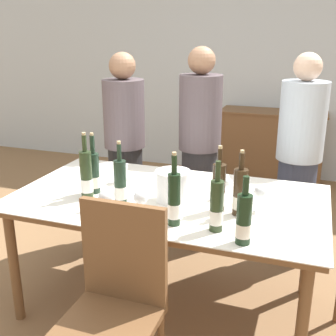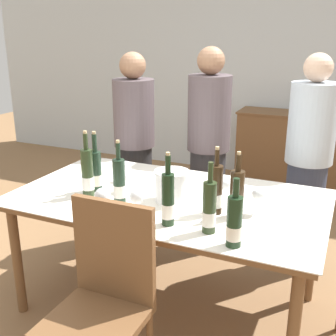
{
  "view_description": "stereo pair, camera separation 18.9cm",
  "coord_description": "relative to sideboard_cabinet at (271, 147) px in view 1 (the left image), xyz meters",
  "views": [
    {
      "loc": [
        0.78,
        -2.22,
        1.71
      ],
      "look_at": [
        0.0,
        0.0,
        0.95
      ],
      "focal_mm": 45.0,
      "sensor_mm": 36.0,
      "label": 1
    },
    {
      "loc": [
        0.96,
        -2.15,
        1.71
      ],
      "look_at": [
        0.0,
        0.0,
        0.95
      ],
      "focal_mm": 45.0,
      "sensor_mm": 36.0,
      "label": 2
    }
  ],
  "objects": [
    {
      "name": "ground_plane",
      "position": [
        -0.34,
        -2.67,
        -0.42
      ],
      "size": [
        12.0,
        12.0,
        0.0
      ],
      "primitive_type": "plane",
      "color": "olive"
    },
    {
      "name": "back_wall",
      "position": [
        -0.34,
        0.29,
        0.98
      ],
      "size": [
        8.0,
        0.1,
        2.8
      ],
      "color": "silver",
      "rests_on": "ground_plane"
    },
    {
      "name": "sideboard_cabinet",
      "position": [
        0.0,
        0.0,
        0.0
      ],
      "size": [
        1.19,
        0.46,
        0.84
      ],
      "color": "brown",
      "rests_on": "ground_plane"
    },
    {
      "name": "dining_table",
      "position": [
        -0.34,
        -2.67,
        0.28
      ],
      "size": [
        1.85,
        1.06,
        0.77
      ],
      "color": "brown",
      "rests_on": "ground_plane"
    },
    {
      "name": "ice_bucket",
      "position": [
        -0.29,
        -2.73,
        0.44
      ],
      "size": [
        0.21,
        0.21,
        0.18
      ],
      "color": "white",
      "rests_on": "dining_table"
    },
    {
      "name": "wine_bottle_0",
      "position": [
        -0.55,
        -2.87,
        0.47
      ],
      "size": [
        0.07,
        0.07,
        0.37
      ],
      "color": "#1E3323",
      "rests_on": "dining_table"
    },
    {
      "name": "wine_bottle_1",
      "position": [
        -0.79,
        -2.76,
        0.47
      ],
      "size": [
        0.07,
        0.07,
        0.38
      ],
      "color": "#1E3323",
      "rests_on": "dining_table"
    },
    {
      "name": "wine_bottle_2",
      "position": [
        -0.78,
        -2.85,
        0.48
      ],
      "size": [
        0.07,
        0.07,
        0.4
      ],
      "color": "#28381E",
      "rests_on": "dining_table"
    },
    {
      "name": "wine_bottle_3",
      "position": [
        -0.01,
        -2.78,
        0.47
      ],
      "size": [
        0.07,
        0.07,
        0.37
      ],
      "color": "#332314",
      "rests_on": "dining_table"
    },
    {
      "name": "wine_bottle_4",
      "position": [
        -0.18,
        -3.02,
        0.48
      ],
      "size": [
        0.07,
        0.07,
        0.39
      ],
      "color": "black",
      "rests_on": "dining_table"
    },
    {
      "name": "wine_bottle_5",
      "position": [
        0.04,
        -3.02,
        0.47
      ],
      "size": [
        0.07,
        0.07,
        0.36
      ],
      "color": "#28381E",
      "rests_on": "dining_table"
    },
    {
      "name": "wine_bottle_6",
      "position": [
        0.19,
        -3.11,
        0.46
      ],
      "size": [
        0.07,
        0.07,
        0.33
      ],
      "color": "black",
      "rests_on": "dining_table"
    },
    {
      "name": "wine_bottle_7",
      "position": [
        0.11,
        -2.79,
        0.47
      ],
      "size": [
        0.08,
        0.08,
        0.36
      ],
      "color": "#332314",
      "rests_on": "dining_table"
    },
    {
      "name": "wine_glass_0",
      "position": [
        -0.01,
        -2.59,
        0.44
      ],
      "size": [
        0.08,
        0.08,
        0.14
      ],
      "color": "white",
      "rests_on": "dining_table"
    },
    {
      "name": "wine_glass_1",
      "position": [
        -0.71,
        -2.54,
        0.44
      ],
      "size": [
        0.08,
        0.08,
        0.14
      ],
      "color": "white",
      "rests_on": "dining_table"
    },
    {
      "name": "wine_glass_2",
      "position": [
        -0.61,
        -2.71,
        0.44
      ],
      "size": [
        0.07,
        0.07,
        0.14
      ],
      "color": "white",
      "rests_on": "dining_table"
    },
    {
      "name": "wine_glass_3",
      "position": [
        0.21,
        -2.71,
        0.45
      ],
      "size": [
        0.07,
        0.07,
        0.15
      ],
      "color": "white",
      "rests_on": "dining_table"
    },
    {
      "name": "wine_glass_4",
      "position": [
        -0.39,
        -2.97,
        0.44
      ],
      "size": [
        0.08,
        0.08,
        0.14
      ],
      "color": "white",
      "rests_on": "dining_table"
    },
    {
      "name": "wine_glass_5",
      "position": [
        -0.54,
        -3.07,
        0.45
      ],
      "size": [
        0.09,
        0.09,
        0.16
      ],
      "color": "white",
      "rests_on": "dining_table"
    },
    {
      "name": "chair_near_front",
      "position": [
        -0.33,
        -3.42,
        0.14
      ],
      "size": [
        0.42,
        0.42,
        0.98
      ],
      "color": "brown",
      "rests_on": "ground_plane"
    },
    {
      "name": "person_host",
      "position": [
        -0.98,
        -1.89,
        0.36
      ],
      "size": [
        0.33,
        0.33,
        1.57
      ],
      "color": "#262628",
      "rests_on": "ground_plane"
    },
    {
      "name": "person_guest_left",
      "position": [
        -0.38,
        -1.8,
        0.38
      ],
      "size": [
        0.33,
        0.33,
        1.61
      ],
      "color": "#2D2D33",
      "rests_on": "ground_plane"
    },
    {
      "name": "person_guest_right",
      "position": [
        0.37,
        -1.79,
        0.37
      ],
      "size": [
        0.33,
        0.33,
        1.58
      ],
      "color": "#383F56",
      "rests_on": "ground_plane"
    }
  ]
}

